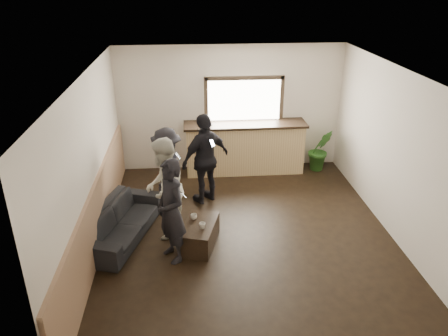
{
  "coord_description": "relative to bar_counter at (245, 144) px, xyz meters",
  "views": [
    {
      "loc": [
        -0.94,
        -6.38,
        4.2
      ],
      "look_at": [
        -0.36,
        0.4,
        1.12
      ],
      "focal_mm": 35.0,
      "sensor_mm": 36.0,
      "label": 1
    }
  ],
  "objects": [
    {
      "name": "person_b",
      "position": [
        -1.69,
        -2.5,
        0.24
      ],
      "size": [
        0.77,
        0.93,
        1.75
      ],
      "rotation": [
        0.0,
        0.0,
        -1.7
      ],
      "color": "beige",
      "rests_on": "ground"
    },
    {
      "name": "bar_counter",
      "position": [
        0.0,
        0.0,
        0.0
      ],
      "size": [
        2.7,
        0.68,
        2.13
      ],
      "color": "tan",
      "rests_on": "ground"
    },
    {
      "name": "potted_plant",
      "position": [
        1.73,
        -0.08,
        -0.16
      ],
      "size": [
        0.58,
        0.49,
        0.97
      ],
      "primitive_type": "imported",
      "rotation": [
        0.0,
        0.0,
        0.11
      ],
      "color": "#2D6623",
      "rests_on": "ground"
    },
    {
      "name": "cup_b",
      "position": [
        -1.08,
        -3.04,
        -0.19
      ],
      "size": [
        0.12,
        0.12,
        0.1
      ],
      "primitive_type": "imported",
      "rotation": [
        0.0,
        0.0,
        6.11
      ],
      "color": "silver",
      "rests_on": "coffee_table"
    },
    {
      "name": "person_d",
      "position": [
        -0.94,
        -1.35,
        0.26
      ],
      "size": [
        1.12,
        0.95,
        1.8
      ],
      "rotation": [
        0.0,
        0.0,
        -2.55
      ],
      "color": "black",
      "rests_on": "ground"
    },
    {
      "name": "person_c",
      "position": [
        -1.68,
        -1.41,
        0.14
      ],
      "size": [
        0.75,
        1.09,
        1.56
      ],
      "rotation": [
        0.0,
        0.0,
        -1.75
      ],
      "color": "black",
      "rests_on": "ground"
    },
    {
      "name": "ground",
      "position": [
        -0.3,
        -2.7,
        -0.64
      ],
      "size": [
        5.0,
        6.0,
        0.01
      ],
      "primitive_type": "cube",
      "color": "black"
    },
    {
      "name": "coffee_table",
      "position": [
        -1.12,
        -2.9,
        -0.44
      ],
      "size": [
        0.73,
        1.0,
        0.4
      ],
      "primitive_type": "cube",
      "rotation": [
        0.0,
        0.0,
        -0.28
      ],
      "color": "black",
      "rests_on": "ground"
    },
    {
      "name": "person_a",
      "position": [
        -1.55,
        -3.23,
        0.21
      ],
      "size": [
        0.66,
        0.74,
        1.7
      ],
      "rotation": [
        0.0,
        0.0,
        -1.06
      ],
      "color": "black",
      "rests_on": "ground"
    },
    {
      "name": "cup_a",
      "position": [
        -1.21,
        -2.74,
        -0.2
      ],
      "size": [
        0.15,
        0.15,
        0.09
      ],
      "primitive_type": "imported",
      "rotation": [
        0.0,
        0.0,
        0.53
      ],
      "color": "silver",
      "rests_on": "coffee_table"
    },
    {
      "name": "sofa",
      "position": [
        -2.45,
        -2.53,
        -0.35
      ],
      "size": [
        1.34,
        2.14,
        0.58
      ],
      "primitive_type": "imported",
      "rotation": [
        0.0,
        0.0,
        1.27
      ],
      "color": "black",
      "rests_on": "ground"
    },
    {
      "name": "room_shell",
      "position": [
        -1.04,
        -2.7,
        0.83
      ],
      "size": [
        5.01,
        6.01,
        2.8
      ],
      "color": "silver",
      "rests_on": "ground"
    }
  ]
}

